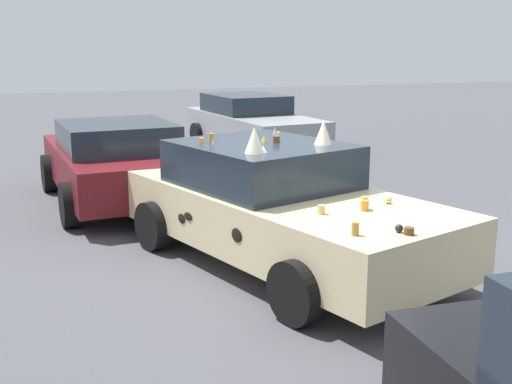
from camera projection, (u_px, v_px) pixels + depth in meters
The scene contains 4 objects.
ground_plane at pixel (280, 264), 7.53m from camera, with size 60.00×60.00×0.00m, color #47474C.
art_car_decorated at pixel (276, 205), 7.43m from camera, with size 4.79×3.02×1.69m.
parked_sedan_far_left at pixel (251, 123), 15.31m from camera, with size 4.72×2.31×1.36m.
parked_sedan_behind_left at pixel (116, 161), 10.31m from camera, with size 4.13×2.26×1.34m.
Camera 1 is at (-6.59, 2.77, 2.54)m, focal length 44.40 mm.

